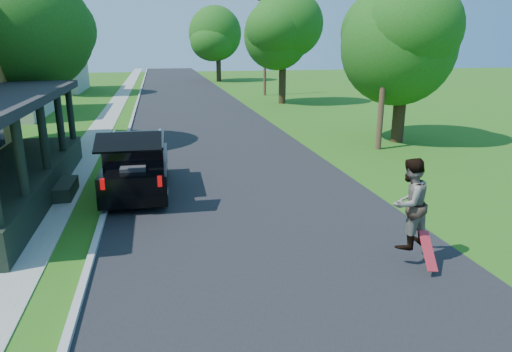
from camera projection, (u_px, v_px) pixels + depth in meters
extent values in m
plane|color=#2E6313|center=(288.00, 269.00, 9.47)|extent=(140.00, 140.00, 0.00)
cube|color=black|center=(199.00, 119.00, 28.24)|extent=(8.00, 120.00, 0.02)
cube|color=#9FA09A|center=(132.00, 121.00, 27.43)|extent=(0.15, 120.00, 0.12)
cube|color=gray|center=(105.00, 122.00, 27.12)|extent=(1.30, 120.00, 0.03)
cube|color=black|center=(14.00, 185.00, 13.61)|extent=(2.40, 10.00, 0.90)
cube|color=black|center=(0.00, 99.00, 12.89)|extent=(2.60, 10.30, 0.25)
cube|color=#BCB4A6|center=(38.00, 65.00, 43.61)|extent=(8.00, 8.00, 5.00)
pyramid|color=black|center=(31.00, 13.00, 42.29)|extent=(12.78, 12.78, 2.20)
cube|color=black|center=(137.00, 172.00, 14.26)|extent=(1.96, 4.44, 0.85)
cube|color=black|center=(136.00, 150.00, 14.21)|extent=(1.77, 2.77, 0.55)
cube|color=black|center=(135.00, 140.00, 14.13)|extent=(1.81, 2.86, 0.08)
cube|color=black|center=(128.00, 142.00, 11.84)|extent=(1.72, 0.96, 0.38)
cube|color=#2F3034|center=(134.00, 174.00, 12.93)|extent=(0.71, 0.62, 0.45)
cube|color=silver|center=(110.00, 138.00, 13.97)|extent=(0.12, 2.42, 0.06)
cube|color=silver|center=(159.00, 136.00, 14.24)|extent=(0.12, 2.42, 0.06)
cube|color=#990505|center=(102.00, 184.00, 11.99)|extent=(0.12, 0.06, 0.30)
cube|color=#990505|center=(160.00, 181.00, 12.25)|extent=(0.12, 0.06, 0.30)
cylinder|color=black|center=(116.00, 170.00, 15.58)|extent=(0.26, 0.69, 0.68)
cylinder|color=black|center=(164.00, 168.00, 15.86)|extent=(0.26, 0.69, 0.68)
cylinder|color=black|center=(106.00, 197.00, 12.84)|extent=(0.26, 0.69, 0.68)
cylinder|color=black|center=(164.00, 194.00, 13.12)|extent=(0.26, 0.69, 0.68)
imported|color=black|center=(409.00, 203.00, 9.38)|extent=(1.15, 1.05, 1.92)
cube|color=maroon|center=(428.00, 251.00, 9.27)|extent=(0.31, 0.63, 0.68)
cylinder|color=black|center=(12.00, 112.00, 19.84)|extent=(0.67, 0.67, 3.28)
cylinder|color=black|center=(62.00, 76.00, 40.46)|extent=(0.79, 0.79, 3.40)
sphere|color=#236B1C|center=(57.00, 32.00, 39.40)|extent=(8.11, 8.11, 6.21)
sphere|color=#236B1C|center=(61.00, 15.00, 38.99)|extent=(7.03, 7.03, 5.38)
sphere|color=#236B1C|center=(48.00, 23.00, 39.26)|extent=(7.21, 7.21, 5.52)
cylinder|color=black|center=(399.00, 110.00, 21.34)|extent=(0.74, 0.74, 3.04)
sphere|color=#236B1C|center=(405.00, 41.00, 20.48)|extent=(6.05, 6.05, 4.71)
sphere|color=#236B1C|center=(419.00, 16.00, 19.83)|extent=(5.24, 5.24, 4.08)
sphere|color=#236B1C|center=(393.00, 29.00, 20.79)|extent=(5.38, 5.38, 4.19)
cylinder|color=black|center=(282.00, 81.00, 35.07)|extent=(0.62, 0.62, 3.37)
sphere|color=#236B1C|center=(283.00, 34.00, 34.10)|extent=(6.09, 6.09, 5.34)
sphere|color=#236B1C|center=(290.00, 17.00, 33.64)|extent=(5.27, 5.27, 4.63)
sphere|color=#236B1C|center=(275.00, 26.00, 34.12)|extent=(5.41, 5.41, 4.75)
cylinder|color=black|center=(219.00, 69.00, 55.43)|extent=(0.66, 0.66, 2.96)
sphere|color=#236B1C|center=(218.00, 40.00, 54.47)|extent=(6.71, 6.71, 5.85)
sphere|color=#236B1C|center=(221.00, 28.00, 53.83)|extent=(5.82, 5.82, 5.07)
sphere|color=#236B1C|center=(214.00, 34.00, 54.65)|extent=(5.97, 5.97, 5.20)
cylinder|color=#4E3124|center=(386.00, 47.00, 19.01)|extent=(0.30, 0.30, 8.72)
cylinder|color=#4E3124|center=(265.00, 46.00, 39.88)|extent=(0.30, 0.30, 8.57)
cube|color=#4E3124|center=(265.00, 0.00, 38.83)|extent=(1.46, 0.52, 0.11)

